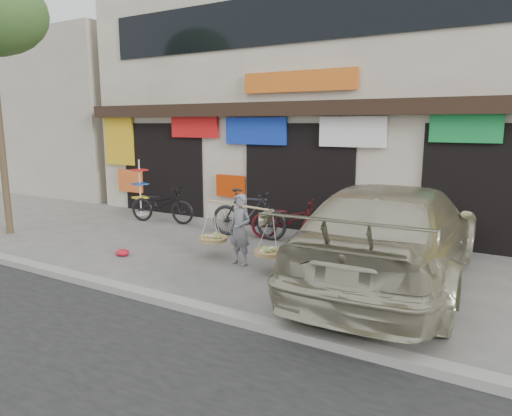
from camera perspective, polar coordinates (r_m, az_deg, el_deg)
The scene contains 11 objects.
ground at distance 8.90m, azimuth -4.60°, elevation -7.10°, with size 70.00×70.00×0.00m, color slate.
kerb at distance 7.43m, azimuth -13.63°, elevation -10.52°, with size 70.00×0.25×0.12m, color gray.
shophouse_block at distance 14.24m, azimuth 10.56°, elevation 13.39°, with size 14.00×6.32×7.00m.
neighbor_west at distance 23.08m, azimuth -22.84°, elevation 10.47°, with size 12.00×7.00×6.00m, color #B2A893.
street_vendor at distance 8.73m, azimuth -2.01°, elevation -3.15°, with size 2.03×0.84×1.38m.
bike_0 at distance 12.75m, azimuth -11.67°, elevation 0.43°, with size 0.67×1.93×1.01m, color black.
bike_1 at distance 10.79m, azimuth -0.95°, elevation -0.73°, with size 0.55×1.95×1.17m, color black.
bike_2 at distance 10.63m, azimuth 4.21°, elevation -1.49°, with size 0.64×1.84×0.97m, color #5C0F16.
suv at distance 8.02m, azimuth 16.73°, elevation -3.15°, with size 2.63×5.99×1.71m.
display_rack at distance 14.02m, azimuth -14.27°, elevation 1.88°, with size 0.50×0.50×1.65m.
red_bag at distance 9.84m, azimuth -16.36°, elevation -5.36°, with size 0.31×0.25×0.14m, color red.
Camera 1 is at (4.89, -6.94, 2.69)m, focal length 32.00 mm.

